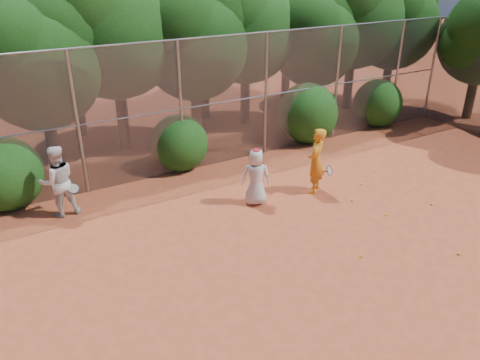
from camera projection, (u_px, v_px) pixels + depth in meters
ground at (334, 256)px, 10.51m from camera, size 80.00×80.00×0.00m
fence_back at (208, 103)px, 14.26m from camera, size 20.05×0.09×4.03m
tree_2 at (38, 56)px, 13.08m from camera, size 3.99×3.47×5.47m
tree_3 at (113, 16)px, 14.65m from camera, size 4.89×4.26×6.70m
tree_4 at (194, 34)px, 15.58m from camera, size 4.19×3.64×5.73m
tree_5 at (246, 18)px, 17.21m from camera, size 4.51×3.92×6.17m
tree_6 at (316, 33)px, 17.80m from camera, size 3.86×3.36×5.29m
tree_7 at (357, 6)px, 19.07m from camera, size 4.77×4.14×6.53m
tree_8 at (395, 16)px, 19.93m from camera, size 4.25×3.70×5.82m
tree_10 at (64, 5)px, 15.82m from camera, size 5.15×4.48×7.06m
tree_11 at (203, 12)px, 17.96m from camera, size 4.64×4.03×6.35m
bush_0 at (3, 171)px, 12.29m from camera, size 2.00×2.00×2.00m
bush_1 at (179, 141)px, 14.59m from camera, size 1.80×1.80×1.80m
bush_2 at (307, 111)px, 16.77m from camera, size 2.20×2.20×2.20m
bush_3 at (378, 101)px, 18.42m from camera, size 1.90×1.90×1.90m
player_yellow at (316, 161)px, 13.01m from camera, size 0.93×0.78×1.89m
player_teen at (256, 177)px, 12.43m from camera, size 0.92×0.83×1.60m
player_white at (58, 181)px, 11.82m from camera, size 0.94×0.80×1.89m
ball_0 at (386, 215)px, 12.11m from camera, size 0.07×0.07×0.07m
ball_1 at (361, 184)px, 13.76m from camera, size 0.07×0.07×0.07m
ball_2 at (459, 254)px, 10.53m from camera, size 0.07×0.07×0.07m
ball_3 at (432, 204)px, 12.64m from camera, size 0.07×0.07×0.07m
ball_4 at (361, 256)px, 10.43m from camera, size 0.07×0.07×0.07m
ball_5 at (348, 147)px, 16.48m from camera, size 0.07×0.07×0.07m
ball_6 at (352, 201)px, 12.83m from camera, size 0.07×0.07×0.07m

